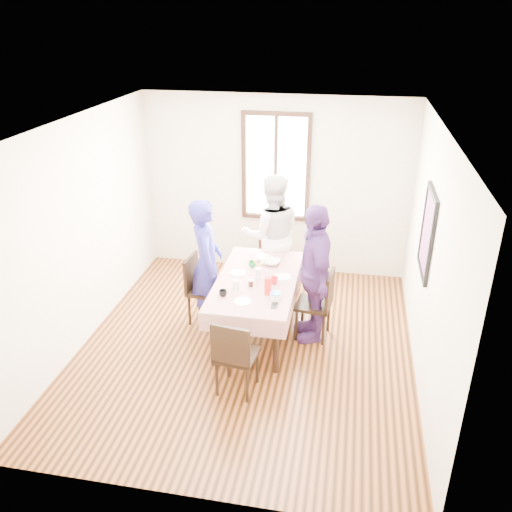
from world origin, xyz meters
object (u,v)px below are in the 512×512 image
chair_left (206,290)px  chair_near (237,354)px  chair_right (313,304)px  dining_table (257,306)px  person_far (271,235)px  chair_far (271,262)px  person_left (206,263)px  person_right (314,273)px

chair_left → chair_near: size_ratio=1.00×
chair_left → chair_right: (1.41, -0.10, 0.00)m
dining_table → person_far: (0.00, 1.12, 0.51)m
dining_table → chair_far: 1.15m
dining_table → chair_left: 0.73m
person_left → person_right: 1.38m
person_far → chair_near: bearing=73.8°
chair_left → person_left: person_left is taller
person_far → person_right: bearing=106.5°
chair_right → chair_near: size_ratio=1.00×
person_left → person_far: bearing=-52.9°
dining_table → person_far: bearing=90.0°
chair_right → chair_far: same height
dining_table → chair_right: (0.71, 0.05, 0.08)m
chair_far → person_left: size_ratio=0.54×
dining_table → chair_near: bearing=-90.0°
chair_right → chair_near: (-0.71, -1.20, 0.00)m
chair_far → person_far: bearing=88.2°
dining_table → chair_far: chair_far is taller
dining_table → person_left: (-0.69, 0.16, 0.47)m
dining_table → person_right: size_ratio=0.95×
person_left → person_right: (1.38, -0.10, 0.03)m
person_right → chair_right: bearing=74.4°
chair_near → person_left: person_left is taller
chair_right → chair_near: bearing=156.7°
person_left → chair_left: bearing=72.5°
person_far → person_right: size_ratio=1.01×
dining_table → person_right: bearing=4.3°
chair_far → chair_right: bearing=121.1°
chair_near → person_far: size_ratio=0.51×
person_left → person_far: 1.19m
chair_far → person_left: bearing=53.4°
chair_near → chair_right: bearing=67.2°
dining_table → chair_right: bearing=4.2°
dining_table → chair_near: 1.15m
dining_table → chair_near: (0.00, -1.14, 0.08)m
chair_right → person_far: 1.35m
chair_near → person_left: bearing=125.7°
chair_left → person_left: size_ratio=0.54×
chair_right → chair_far: size_ratio=1.00×
chair_left → person_far: person_far is taller
chair_near → person_right: size_ratio=0.52×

